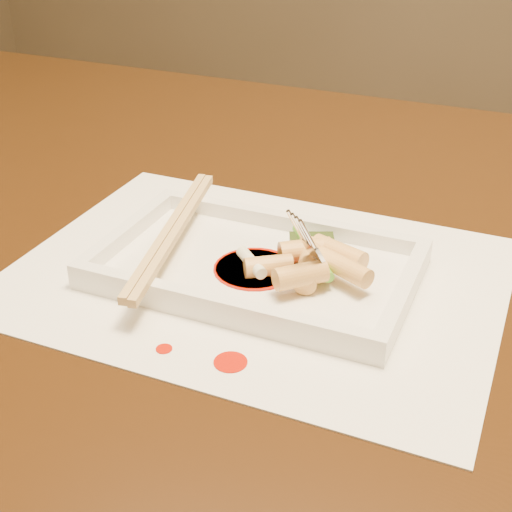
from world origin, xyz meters
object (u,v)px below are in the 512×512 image
at_px(placemat, 256,275).
at_px(plate_base, 256,271).
at_px(table, 234,316).
at_px(fork, 349,191).
at_px(chopstick_a, 168,230).

bearing_deg(placemat, plate_base, -45.00).
distance_m(table, placemat, 0.14).
height_order(table, plate_base, plate_base).
bearing_deg(plate_base, table, 127.68).
distance_m(placemat, plate_base, 0.00).
distance_m(plate_base, fork, 0.11).
distance_m(table, chopstick_a, 0.15).
bearing_deg(chopstick_a, placemat, 0.00).
relative_size(placemat, plate_base, 1.54).
relative_size(chopstick_a, fork, 1.63).
height_order(plate_base, fork, fork).
distance_m(table, plate_base, 0.14).
bearing_deg(placemat, table, 127.68).
height_order(placemat, fork, fork).
height_order(chopstick_a, fork, fork).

